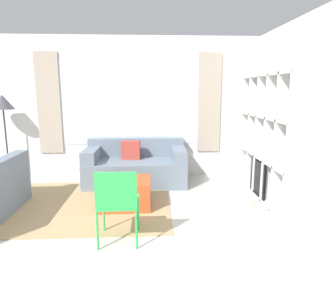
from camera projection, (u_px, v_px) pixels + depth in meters
The scene contains 9 objects.
ground_plane at pixel (112, 263), 2.98m from camera, with size 16.00×16.00×0.00m, color beige.
wall_back at pixel (130, 108), 5.80m from camera, with size 6.15×0.11×2.70m.
wall_right at pixel (295, 114), 4.39m from camera, with size 0.07×4.30×2.70m, color white.
area_rug at pixel (77, 204), 4.52m from camera, with size 2.78×2.15×0.01m, color tan.
shelving_unit at pixel (273, 139), 4.66m from camera, with size 0.41×1.91×1.94m.
couch_main at pixel (136, 167), 5.52m from camera, with size 1.81×0.90×0.79m.
ottoman at pixel (125, 193), 4.41m from camera, with size 0.74×0.63×0.41m.
floor_lamp at pixel (3, 106), 5.36m from camera, with size 0.40×0.40×1.62m.
folding_chair at pixel (118, 200), 3.28m from camera, with size 0.44×0.46×0.86m.
Camera 1 is at (0.41, -2.74, 1.70)m, focal length 32.00 mm.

